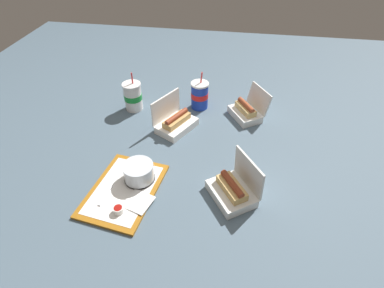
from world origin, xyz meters
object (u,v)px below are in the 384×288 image
cake_container (139,172)px  clamshell_hotdog_center (233,189)px  clamshell_hotdog_left (175,122)px  soda_cup_right (133,96)px  soda_cup_back (200,95)px  food_tray (124,190)px  plastic_fork (106,195)px  clamshell_hotdog_right (247,111)px  ketchup_cup (118,209)px

cake_container → clamshell_hotdog_center: size_ratio=0.55×
clamshell_hotdog_left → soda_cup_right: bearing=61.6°
soda_cup_back → food_tray: bearing=161.8°
food_tray → soda_cup_right: (0.60, 0.14, 0.07)m
clamshell_hotdog_left → plastic_fork: bearing=159.3°
food_tray → soda_cup_right: bearing=13.3°
plastic_fork → soda_cup_back: bearing=-15.2°
clamshell_hotdog_left → food_tray: bearing=164.4°
clamshell_hotdog_center → soda_cup_right: (0.55, 0.59, 0.04)m
cake_container → food_tray: bearing=144.6°
clamshell_hotdog_center → soda_cup_right: bearing=46.7°
cake_container → soda_cup_back: soda_cup_back is taller
plastic_fork → soda_cup_right: soda_cup_right is taller
clamshell_hotdog_center → soda_cup_back: (0.63, 0.22, 0.04)m
clamshell_hotdog_right → soda_cup_back: size_ratio=1.08×
food_tray → soda_cup_back: (0.67, -0.22, 0.07)m
plastic_fork → food_tray: bearing=-48.0°
food_tray → soda_cup_right: soda_cup_right is taller
clamshell_hotdog_center → clamshell_hotdog_right: 0.57m
plastic_fork → clamshell_hotdog_center: (0.09, -0.51, 0.03)m
plastic_fork → clamshell_hotdog_left: 0.53m
food_tray → soda_cup_right: 0.62m
food_tray → soda_cup_back: soda_cup_back is taller
plastic_fork → clamshell_hotdog_left: size_ratio=0.45×
clamshell_hotdog_right → cake_container: bearing=141.3°
soda_cup_back → soda_cup_right: size_ratio=0.98×
soda_cup_back → cake_container: bearing=164.0°
food_tray → plastic_fork: 0.08m
soda_cup_back → soda_cup_right: 0.37m
clamshell_hotdog_center → soda_cup_back: size_ratio=1.11×
food_tray → clamshell_hotdog_left: bearing=-15.6°
cake_container → ketchup_cup: (-0.18, 0.03, -0.02)m
food_tray → cake_container: size_ratio=3.08×
cake_container → soda_cup_back: (0.60, -0.17, 0.03)m
food_tray → cake_container: (0.07, -0.05, 0.04)m
clamshell_hotdog_left → clamshell_hotdog_center: bearing=-142.1°
plastic_fork → soda_cup_right: (0.64, 0.08, 0.06)m
ketchup_cup → plastic_fork: (0.07, 0.08, -0.01)m
plastic_fork → ketchup_cup: bearing=-124.3°
food_tray → plastic_fork: bearing=125.7°
ketchup_cup → plastic_fork: ketchup_cup is taller
food_tray → clamshell_hotdog_left: clamshell_hotdog_left is taller
clamshell_hotdog_right → soda_cup_back: soda_cup_back is taller
plastic_fork → clamshell_hotdog_center: bearing=-73.8°
ketchup_cup → clamshell_hotdog_center: 0.45m
food_tray → cake_container: cake_container is taller
food_tray → ketchup_cup: size_ratio=10.09×
ketchup_cup → clamshell_hotdog_right: (0.73, -0.47, 0.01)m
ketchup_cup → soda_cup_right: bearing=12.7°
food_tray → plastic_fork: size_ratio=3.67×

